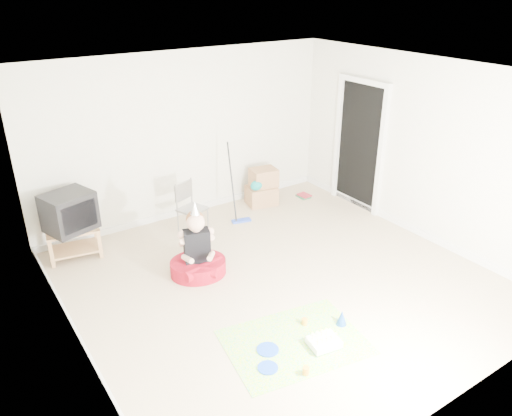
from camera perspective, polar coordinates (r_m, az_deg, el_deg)
ground at (r=6.49m, az=2.73°, el=-8.26°), size 5.00×5.00×0.00m
doorway_recess at (r=8.38m, az=11.75°, el=6.85°), size 0.02×0.90×2.05m
tv_stand at (r=7.32m, az=-20.09°, el=-3.46°), size 0.75×0.54×0.43m
crt_tv at (r=7.14m, az=-20.59°, el=-0.39°), size 0.73×0.66×0.52m
folding_chair at (r=7.51m, az=-7.29°, el=-0.12°), size 0.46×0.45×0.81m
cardboard_boxes at (r=8.47m, az=0.71°, el=2.35°), size 0.57×0.47×0.62m
floor_mop at (r=7.85m, az=-1.71°, el=0.16°), size 0.32×0.40×1.23m
book_pile at (r=8.88m, az=5.50°, el=1.42°), size 0.19×0.24×0.05m
seated_woman at (r=6.54m, az=-6.68°, el=-5.78°), size 0.92×0.92×1.05m
party_mat at (r=5.53m, az=4.42°, el=-15.02°), size 1.62×1.29×0.01m
birthday_cake at (r=5.49m, az=7.76°, el=-15.01°), size 0.35×0.30×0.15m
blue_plate_near at (r=5.41m, az=1.35°, el=-15.87°), size 0.26×0.26×0.01m
blue_plate_far at (r=5.22m, az=1.36°, el=-17.78°), size 0.24×0.24×0.01m
orange_cup_near at (r=5.75m, az=5.57°, el=-12.79°), size 0.07×0.07×0.07m
orange_cup_far at (r=5.16m, az=5.72°, el=-18.01°), size 0.08×0.08×0.08m
blue_party_hat at (r=5.77m, az=9.77°, el=-12.25°), size 0.15×0.15×0.18m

